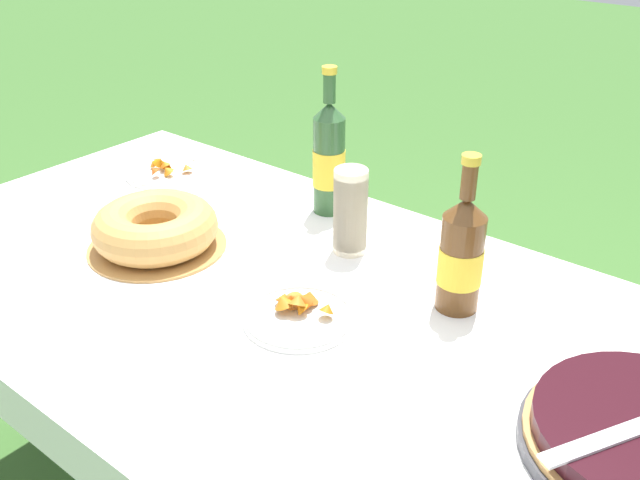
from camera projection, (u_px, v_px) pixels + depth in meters
garden_table at (288, 328)px, 1.40m from camera, size 1.87×0.94×0.75m
tablecloth at (288, 305)px, 1.37m from camera, size 1.88×0.95×0.10m
bundt_cake at (155, 228)px, 1.52m from camera, size 0.30×0.30×0.10m
cup_stack at (350, 211)px, 1.49m from camera, size 0.07×0.07×0.19m
cider_bottle_green at (329, 158)px, 1.65m from camera, size 0.08×0.08×0.35m
cider_bottle_amber at (461, 255)px, 1.29m from camera, size 0.08×0.08×0.31m
snack_plate_near at (166, 171)px, 1.90m from camera, size 0.21×0.21×0.05m
snack_plate_left at (299, 313)px, 1.30m from camera, size 0.21×0.21×0.06m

